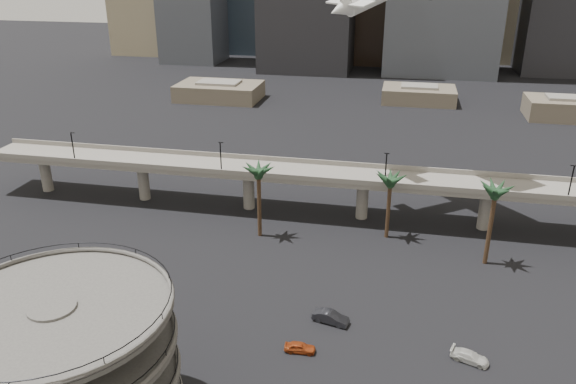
% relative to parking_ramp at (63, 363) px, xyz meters
% --- Properties ---
extents(parking_ramp, '(22.20, 22.20, 17.35)m').
position_rel_parking_ramp_xyz_m(parking_ramp, '(0.00, 0.00, 0.00)').
color(parking_ramp, '#4A4845').
rests_on(parking_ramp, ground).
extents(overpass, '(130.00, 9.30, 14.70)m').
position_rel_parking_ramp_xyz_m(overpass, '(13.00, 59.00, -2.50)').
color(overpass, gray).
rests_on(overpass, ground).
extents(palm_trees, '(42.40, 10.40, 14.00)m').
position_rel_parking_ramp_xyz_m(palm_trees, '(27.02, 48.65, 1.59)').
color(palm_trees, '#432E1D').
rests_on(palm_trees, ground).
extents(low_buildings, '(135.00, 27.50, 6.80)m').
position_rel_parking_ramp_xyz_m(low_buildings, '(19.89, 146.30, -6.97)').
color(low_buildings, '#665D4B').
rests_on(low_buildings, ground).
extents(car_a, '(3.97, 1.73, 1.33)m').
position_rel_parking_ramp_xyz_m(car_a, '(19.82, 18.27, -9.17)').
color(car_a, '#A94118').
rests_on(car_a, ground).
extents(car_b, '(5.24, 2.82, 1.64)m').
position_rel_parking_ramp_xyz_m(car_b, '(22.77, 25.10, -9.02)').
color(car_b, black).
rests_on(car_b, ground).
extents(car_c, '(4.97, 3.27, 1.34)m').
position_rel_parking_ramp_xyz_m(car_c, '(40.47, 20.74, -9.17)').
color(car_c, silver).
rests_on(car_c, ground).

